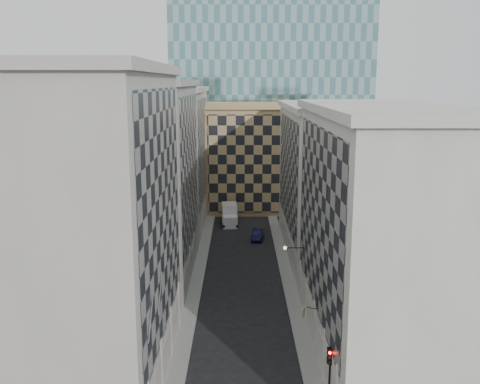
{
  "coord_description": "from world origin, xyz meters",
  "views": [
    {
      "loc": [
        -0.37,
        -27.03,
        22.42
      ],
      "look_at": [
        -0.31,
        14.36,
        13.89
      ],
      "focal_mm": 40.0,
      "sensor_mm": 36.0,
      "label": 1
    }
  ],
  "objects": [
    {
      "name": "box_truck",
      "position": [
        -1.93,
        56.16,
        1.38
      ],
      "size": [
        2.69,
        5.91,
        3.17
      ],
      "rotation": [
        0.0,
        0.0,
        0.06
      ],
      "color": "silver",
      "rests_on": "ground"
    },
    {
      "name": "bldg_left_b",
      "position": [
        -10.88,
        33.0,
        11.32
      ],
      "size": [
        10.8,
        22.8,
        22.7
      ],
      "color": "gray",
      "rests_on": "ground"
    },
    {
      "name": "flagpoles_left",
      "position": [
        -5.9,
        6.0,
        8.0
      ],
      "size": [
        0.1,
        6.33,
        2.33
      ],
      "color": "gray",
      "rests_on": "ground"
    },
    {
      "name": "church_tower",
      "position": [
        0.0,
        82.0,
        26.95
      ],
      "size": [
        7.2,
        7.2,
        51.5
      ],
      "color": "#302925",
      "rests_on": "ground"
    },
    {
      "name": "bldg_right_b",
      "position": [
        10.89,
        42.0,
        9.85
      ],
      "size": [
        10.8,
        28.8,
        19.7
      ],
      "color": "#B9B4AA",
      "rests_on": "ground"
    },
    {
      "name": "dark_car",
      "position": [
        2.23,
        47.47,
        0.71
      ],
      "size": [
        1.95,
        4.44,
        1.42
      ],
      "primitive_type": "imported",
      "rotation": [
        0.0,
        0.0,
        -0.11
      ],
      "color": "#0E0F34",
      "rests_on": "ground"
    },
    {
      "name": "sidewalk_west",
      "position": [
        -5.25,
        30.0,
        0.07
      ],
      "size": [
        1.5,
        100.0,
        0.15
      ],
      "primitive_type": "cube",
      "color": "gray",
      "rests_on": "ground"
    },
    {
      "name": "tan_block",
      "position": [
        2.0,
        67.9,
        9.44
      ],
      "size": [
        16.8,
        14.8,
        18.8
      ],
      "color": "tan",
      "rests_on": "ground"
    },
    {
      "name": "bldg_right_a",
      "position": [
        10.88,
        15.0,
        10.32
      ],
      "size": [
        10.8,
        26.8,
        20.7
      ],
      "color": "#B9B4AA",
      "rests_on": "ground"
    },
    {
      "name": "shop_sign",
      "position": [
        4.95,
        13.92,
        3.83
      ],
      "size": [
        1.3,
        0.73,
        0.85
      ],
      "rotation": [
        0.0,
        0.0,
        -0.41
      ],
      "color": "black",
      "rests_on": "ground"
    },
    {
      "name": "bldg_left_a",
      "position": [
        -10.88,
        11.0,
        11.82
      ],
      "size": [
        10.8,
        22.8,
        23.7
      ],
      "color": "#A19C91",
      "rests_on": "ground"
    },
    {
      "name": "bldg_left_c",
      "position": [
        -10.88,
        55.0,
        10.83
      ],
      "size": [
        10.8,
        22.8,
        21.7
      ],
      "color": "#A19C91",
      "rests_on": "ground"
    },
    {
      "name": "bracket_lamp",
      "position": [
        4.38,
        24.0,
        6.2
      ],
      "size": [
        1.98,
        0.36,
        0.36
      ],
      "color": "black",
      "rests_on": "ground"
    },
    {
      "name": "sidewalk_east",
      "position": [
        5.25,
        30.0,
        0.07
      ],
      "size": [
        1.5,
        100.0,
        0.15
      ],
      "primitive_type": "cube",
      "color": "gray",
      "rests_on": "ground"
    },
    {
      "name": "traffic_light",
      "position": [
        5.9,
        6.72,
        3.25
      ],
      "size": [
        0.53,
        0.53,
        4.32
      ],
      "rotation": [
        0.0,
        0.0,
        -0.36
      ],
      "color": "black",
      "rests_on": "sidewalk_east"
    }
  ]
}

